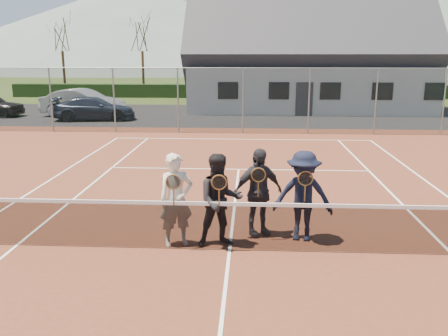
# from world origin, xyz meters

# --- Properties ---
(ground) EXTENTS (220.00, 220.00, 0.00)m
(ground) POSITION_xyz_m (0.00, 20.00, 0.00)
(ground) COLOR #304418
(ground) RESTS_ON ground
(court_surface) EXTENTS (30.00, 30.00, 0.02)m
(court_surface) POSITION_xyz_m (0.00, 0.00, 0.01)
(court_surface) COLOR #562819
(court_surface) RESTS_ON ground
(tarmac_carpark) EXTENTS (40.00, 12.00, 0.01)m
(tarmac_carpark) POSITION_xyz_m (-4.00, 20.00, 0.01)
(tarmac_carpark) COLOR black
(tarmac_carpark) RESTS_ON ground
(hedge_row) EXTENTS (40.00, 1.20, 1.10)m
(hedge_row) POSITION_xyz_m (0.00, 32.00, 0.55)
(hedge_row) COLOR black
(hedge_row) RESTS_ON ground
(hill_west) EXTENTS (110.00, 110.00, 18.00)m
(hill_west) POSITION_xyz_m (-25.00, 95.00, 9.00)
(hill_west) COLOR #52635A
(hill_west) RESTS_ON ground
(hill_centre) EXTENTS (120.00, 120.00, 22.00)m
(hill_centre) POSITION_xyz_m (20.00, 95.00, 11.00)
(hill_centre) COLOR #526258
(hill_centre) RESTS_ON ground
(car_b) EXTENTS (5.11, 2.51, 1.61)m
(car_b) POSITION_xyz_m (-9.50, 19.12, 0.81)
(car_b) COLOR #9C9EA4
(car_b) RESTS_ON ground
(car_c) EXTENTS (4.65, 2.39, 1.29)m
(car_c) POSITION_xyz_m (-8.35, 17.64, 0.65)
(car_c) COLOR #1C2438
(car_c) RESTS_ON ground
(court_markings) EXTENTS (11.03, 23.83, 0.01)m
(court_markings) POSITION_xyz_m (0.00, 0.00, 0.02)
(court_markings) COLOR white
(court_markings) RESTS_ON court_surface
(tennis_net) EXTENTS (11.68, 0.08, 1.10)m
(tennis_net) POSITION_xyz_m (0.00, 0.00, 0.54)
(tennis_net) COLOR slate
(tennis_net) RESTS_ON ground
(perimeter_fence) EXTENTS (30.07, 0.07, 3.02)m
(perimeter_fence) POSITION_xyz_m (0.00, 13.50, 1.52)
(perimeter_fence) COLOR slate
(perimeter_fence) RESTS_ON ground
(clubhouse) EXTENTS (15.60, 8.20, 7.70)m
(clubhouse) POSITION_xyz_m (4.00, 24.00, 3.99)
(clubhouse) COLOR silver
(clubhouse) RESTS_ON ground
(tree_a) EXTENTS (3.20, 3.20, 7.77)m
(tree_a) POSITION_xyz_m (-16.00, 33.00, 5.79)
(tree_a) COLOR #381F14
(tree_a) RESTS_ON ground
(tree_b) EXTENTS (3.20, 3.20, 7.77)m
(tree_b) POSITION_xyz_m (-9.00, 33.00, 5.79)
(tree_b) COLOR #3C2515
(tree_b) RESTS_ON ground
(tree_c) EXTENTS (3.20, 3.20, 7.77)m
(tree_c) POSITION_xyz_m (2.00, 33.00, 5.79)
(tree_c) COLOR #3C2715
(tree_c) RESTS_ON ground
(tree_d) EXTENTS (3.20, 3.20, 7.77)m
(tree_d) POSITION_xyz_m (12.00, 33.00, 5.79)
(tree_d) COLOR #342112
(tree_d) RESTS_ON ground
(player_a) EXTENTS (0.77, 0.65, 1.80)m
(player_a) POSITION_xyz_m (-1.03, 0.22, 0.92)
(player_a) COLOR beige
(player_a) RESTS_ON court_surface
(player_b) EXTENTS (1.01, 0.87, 1.80)m
(player_b) POSITION_xyz_m (-0.20, 0.24, 0.92)
(player_b) COLOR black
(player_b) RESTS_ON court_surface
(player_c) EXTENTS (1.14, 0.84, 1.80)m
(player_c) POSITION_xyz_m (0.53, 0.83, 0.92)
(player_c) COLOR #26252A
(player_c) RESTS_ON court_surface
(player_d) EXTENTS (1.26, 0.85, 1.80)m
(player_d) POSITION_xyz_m (1.41, 0.61, 0.92)
(player_d) COLOR black
(player_d) RESTS_ON court_surface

